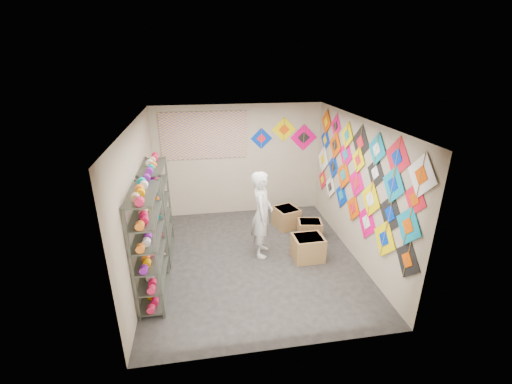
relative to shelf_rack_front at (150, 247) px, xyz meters
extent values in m
plane|color=#272422|center=(1.78, 0.85, -0.95)|extent=(4.50, 4.50, 0.00)
plane|color=tan|center=(1.78, 3.10, 0.40)|extent=(4.00, 0.00, 4.00)
plane|color=tan|center=(1.78, -1.40, 0.40)|extent=(4.00, 0.00, 4.00)
plane|color=tan|center=(-0.22, 0.85, 0.40)|extent=(0.00, 4.50, 4.50)
plane|color=tan|center=(3.78, 0.85, 0.40)|extent=(0.00, 4.50, 4.50)
plane|color=#665F56|center=(1.78, 0.85, 1.75)|extent=(4.50, 4.50, 0.00)
cube|color=#4C5147|center=(0.00, 0.00, 0.00)|extent=(0.40, 1.10, 1.90)
cube|color=#4C5147|center=(0.00, 1.30, 0.00)|extent=(0.40, 1.10, 1.90)
cylinder|color=#E10E44|center=(0.00, -0.48, 0.09)|extent=(0.12, 0.10, 0.12)
cylinder|color=orange|center=(0.00, -0.29, 0.09)|extent=(0.12, 0.10, 0.12)
cylinder|color=#F99B00|center=(0.00, -0.10, 0.09)|extent=(0.12, 0.10, 0.12)
cylinder|color=silver|center=(0.00, 0.10, 0.09)|extent=(0.12, 0.10, 0.12)
cylinder|color=#E71E4D|center=(0.00, 0.29, 0.09)|extent=(0.12, 0.10, 0.12)
cylinder|color=#741691|center=(0.00, 0.48, 0.09)|extent=(0.12, 0.10, 0.12)
cylinder|color=#DBB17F|center=(0.00, 0.82, 0.09)|extent=(0.12, 0.10, 0.12)
cylinder|color=#079894|center=(0.00, 1.01, 0.09)|extent=(0.12, 0.10, 0.12)
cylinder|color=#E10E44|center=(0.00, 1.20, 0.09)|extent=(0.12, 0.10, 0.12)
cylinder|color=orange|center=(0.00, 1.40, 0.09)|extent=(0.12, 0.10, 0.12)
cylinder|color=#F99B00|center=(0.00, 1.59, 0.09)|extent=(0.12, 0.10, 0.12)
cylinder|color=silver|center=(0.00, 1.78, 0.09)|extent=(0.12, 0.10, 0.12)
cube|color=black|center=(3.77, -1.01, 0.02)|extent=(0.03, 0.62, 0.62)
cube|color=#F4D901|center=(3.75, -0.37, 0.01)|extent=(0.04, 0.67, 0.67)
cube|color=#EB006A|center=(3.77, 0.28, -0.01)|extent=(0.03, 0.70, 0.69)
cube|color=#EC4C00|center=(3.75, 0.84, 0.01)|extent=(0.03, 0.56, 0.56)
cube|color=#0030BE|center=(3.77, 1.47, 0.03)|extent=(0.03, 0.60, 0.60)
cube|color=white|center=(3.75, 2.06, -0.01)|extent=(0.04, 0.56, 0.56)
cube|color=red|center=(3.77, 2.61, -0.03)|extent=(0.03, 0.54, 0.54)
cube|color=#0B86A7|center=(3.75, -0.91, 0.52)|extent=(0.04, 0.62, 0.62)
cube|color=black|center=(3.77, -0.40, 0.47)|extent=(0.01, 0.69, 0.69)
cube|color=#F4D901|center=(3.75, 0.23, 0.46)|extent=(0.01, 0.67, 0.67)
cube|color=#EB006A|center=(3.77, 0.85, 0.54)|extent=(0.04, 0.64, 0.64)
cube|color=#EC4C00|center=(3.75, 1.43, 0.50)|extent=(0.04, 0.64, 0.64)
cube|color=#0030BE|center=(3.77, 2.02, 0.49)|extent=(0.02, 0.57, 0.57)
cube|color=white|center=(3.75, 2.64, 0.47)|extent=(0.04, 0.67, 0.67)
cube|color=red|center=(3.77, -0.92, 0.94)|extent=(0.01, 0.52, 0.52)
cube|color=#0B86A7|center=(3.75, -0.38, 0.96)|extent=(0.03, 0.63, 0.63)
cube|color=black|center=(3.77, 0.21, 0.95)|extent=(0.04, 0.58, 0.58)
cube|color=#F4D901|center=(3.75, 0.85, 0.99)|extent=(0.01, 0.52, 0.52)
cube|color=#EB006A|center=(3.77, 1.46, 0.93)|extent=(0.03, 0.62, 0.62)
cube|color=#EC4C00|center=(3.75, 1.99, 0.98)|extent=(0.02, 0.63, 0.63)
cube|color=#0030BE|center=(3.77, 2.64, 0.95)|extent=(0.01, 0.56, 0.56)
cube|color=white|center=(3.75, -0.99, 1.31)|extent=(0.02, 0.65, 0.65)
cube|color=red|center=(3.77, -0.34, 1.38)|extent=(0.03, 0.67, 0.67)
cube|color=#0B86A7|center=(3.75, 0.24, 1.35)|extent=(0.02, 0.57, 0.57)
cube|color=black|center=(3.77, 0.88, 1.31)|extent=(0.02, 0.69, 0.69)
cube|color=#F4D901|center=(3.75, 1.44, 1.32)|extent=(0.04, 0.55, 0.55)
cube|color=#EB006A|center=(3.77, 2.08, 1.38)|extent=(0.03, 0.55, 0.55)
cube|color=#EC4C00|center=(3.75, 2.62, 1.37)|extent=(0.01, 0.57, 0.57)
cube|color=#0030BE|center=(2.33, 3.09, 0.93)|extent=(0.53, 0.02, 0.53)
cube|color=#F4D901|center=(2.88, 3.09, 1.13)|extent=(0.60, 0.02, 0.60)
cube|color=#EB006A|center=(3.38, 3.09, 0.91)|extent=(0.67, 0.02, 0.67)
cube|color=#784597|center=(0.98, 3.08, 1.05)|extent=(2.00, 0.01, 1.10)
imported|color=silver|center=(1.98, 1.04, -0.08)|extent=(0.83, 0.71, 1.74)
cube|color=olive|center=(2.83, 0.69, -0.71)|extent=(0.60, 0.50, 0.48)
cube|color=olive|center=(3.12, 1.47, -0.75)|extent=(0.56, 0.49, 0.41)
cube|color=olive|center=(2.75, 2.08, -0.72)|extent=(0.63, 0.66, 0.47)
camera|label=1|loc=(0.89, -4.84, 2.80)|focal=24.00mm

